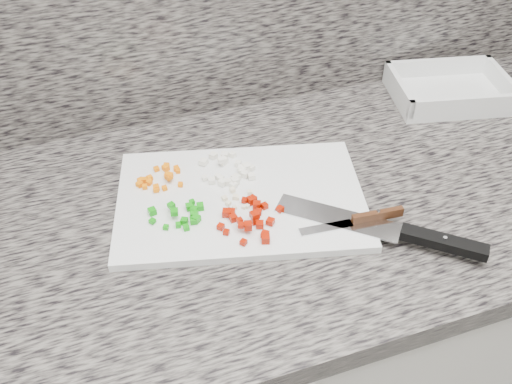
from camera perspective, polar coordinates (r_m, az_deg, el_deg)
cabinet at (r=1.33m, az=2.13°, el=-15.74°), size 3.92×0.62×0.86m
countertop at (r=0.98m, az=2.77°, el=-1.14°), size 3.96×0.64×0.04m
cutting_board at (r=0.95m, az=-1.53°, el=-0.74°), size 0.46×0.36×0.01m
carrot_pile at (r=0.99m, az=-9.62°, el=1.40°), size 0.08×0.07×0.02m
onion_pile at (r=0.99m, az=-2.65°, el=2.17°), size 0.10×0.10×0.02m
green_pepper_pile at (r=0.91m, az=-7.26°, el=-2.21°), size 0.09×0.06×0.02m
red_pepper_pile at (r=0.90m, az=-0.58°, el=-2.57°), size 0.12×0.11×0.02m
garlic_pile at (r=0.94m, az=-2.05°, el=-0.65°), size 0.05×0.06×0.01m
chef_knife at (r=0.90m, az=14.77°, el=-4.03°), size 0.27×0.24×0.02m
paring_knife at (r=0.91m, az=10.81°, el=-2.62°), size 0.17×0.03×0.02m
tray at (r=1.28m, az=18.78°, el=9.52°), size 0.27×0.22×0.05m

